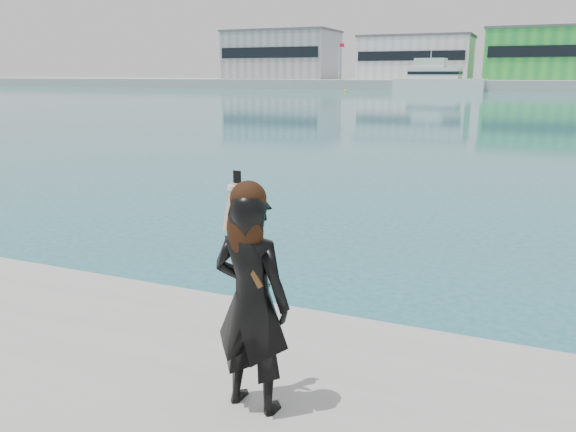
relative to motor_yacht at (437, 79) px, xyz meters
name	(u,v)px	position (x,y,z in m)	size (l,w,h in m)	color
ground	(257,420)	(14.68, -111.44, -2.29)	(500.00, 500.00, 0.00)	#196473
far_quay	(519,84)	(14.68, 18.56, -1.29)	(320.00, 40.00, 2.00)	#9E9E99
warehouse_grey_left	(282,55)	(-40.32, 16.54, 5.47)	(26.52, 16.36, 11.50)	gray
warehouse_white	(416,58)	(-7.32, 16.54, 4.47)	(24.48, 15.35, 9.50)	silver
warehouse_green	(563,54)	(22.68, 16.54, 4.97)	(30.60, 16.36, 10.50)	green
flagpole_left	(339,59)	(-23.22, 9.56, 4.25)	(1.28, 0.16, 8.00)	silver
motor_yacht	(437,79)	(0.00, 0.00, 0.00)	(17.78, 6.26, 8.14)	silver
buoy_far	(345,92)	(-14.18, -14.64, -2.29)	(0.50, 0.50, 0.50)	#FFFC0D
woman	(251,296)	(15.09, -112.32, -0.58)	(0.66, 0.46, 1.80)	black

